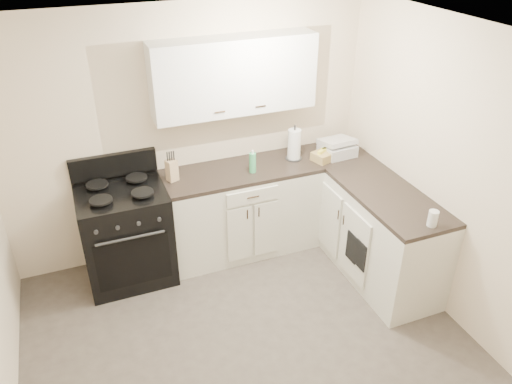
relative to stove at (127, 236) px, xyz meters
name	(u,v)px	position (x,y,z in m)	size (l,w,h in m)	color
floor	(257,360)	(0.75, -1.48, -0.46)	(3.60, 3.60, 0.00)	#473F38
ceiling	(258,49)	(0.75, -1.48, 2.04)	(3.60, 3.60, 0.00)	white
wall_back	(189,135)	(0.75, 0.32, 0.79)	(3.60, 3.60, 0.00)	beige
wall_right	(466,186)	(2.55, -1.48, 0.79)	(3.60, 3.60, 0.00)	beige
base_cabinets_back	(242,211)	(1.18, 0.02, -0.01)	(1.55, 0.60, 0.90)	silver
base_cabinets_right	(365,223)	(2.25, -0.63, -0.01)	(0.60, 1.90, 0.90)	silver
countertop_back	(241,171)	(1.18, 0.02, 0.46)	(1.55, 0.60, 0.04)	black
countertop_right	(371,181)	(2.25, -0.63, 0.46)	(0.60, 1.90, 0.04)	black
upper_cabinets	(234,76)	(1.18, 0.18, 1.38)	(1.55, 0.30, 0.70)	white
stove	(127,236)	(0.00, 0.00, 0.00)	(0.80, 0.69, 0.97)	black
knife_block	(172,170)	(0.50, 0.06, 0.58)	(0.09, 0.09, 0.21)	#D2AF81
paper_towel	(294,145)	(1.76, 0.05, 0.64)	(0.13, 0.13, 0.32)	white
soap_bottle	(253,163)	(1.27, -0.06, 0.58)	(0.07, 0.07, 0.20)	#47B86F
picture_frame	(294,141)	(1.87, 0.28, 0.56)	(0.13, 0.02, 0.16)	black
wicker_basket	(325,156)	(2.05, -0.08, 0.52)	(0.26, 0.18, 0.09)	#A5884E
countertop_grill	(337,149)	(2.22, -0.02, 0.54)	(0.32, 0.30, 0.12)	silver
glass_jar	(433,218)	(2.28, -1.48, 0.55)	(0.08, 0.08, 0.14)	silver
oven_mitt_near	(361,255)	(1.93, -1.06, -0.02)	(0.02, 0.16, 0.28)	black
oven_mitt_far	(352,247)	(1.93, -0.91, -0.03)	(0.02, 0.17, 0.29)	black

